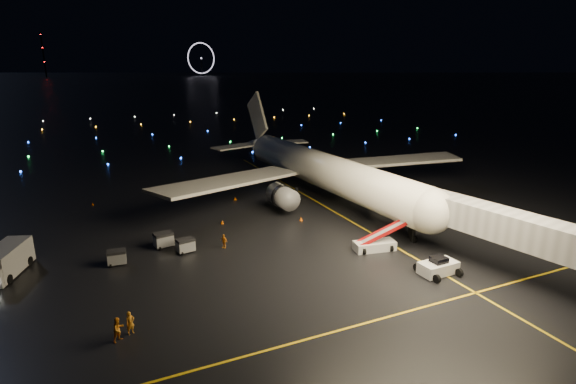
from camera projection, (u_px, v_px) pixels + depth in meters
name	position (u px, v px, depth m)	size (l,w,h in m)	color
ground	(110.00, 94.00, 307.51)	(2000.00, 2000.00, 0.00)	black
lane_centre	(337.00, 213.00, 63.19)	(0.25, 80.00, 0.02)	#E4B70E
lane_cross	(312.00, 338.00, 34.55)	(60.00, 0.25, 0.02)	#E4B70E
airliner	(313.00, 148.00, 70.40)	(53.18, 50.53, 15.07)	silver
pushback_tug	(438.00, 265.00, 44.81)	(3.87, 2.03, 1.84)	silver
belt_loader	(375.00, 236.00, 50.39)	(6.83, 1.86, 3.31)	silver
service_truck	(7.00, 260.00, 44.75)	(2.50, 7.92, 2.92)	silver
crew_a	(130.00, 323.00, 34.86)	(0.70, 0.46, 1.91)	orange
crew_b	(118.00, 329.00, 33.99)	(0.95, 0.74, 1.96)	orange
crew_c	(224.00, 241.00, 51.16)	(0.98, 0.41, 1.68)	orange
safety_cone_0	(301.00, 219.00, 60.21)	(0.46, 0.46, 0.52)	#E35B00
safety_cone_1	(235.00, 198.00, 69.31)	(0.49, 0.49, 0.56)	#E35B00
safety_cone_2	(222.00, 222.00, 59.07)	(0.41, 0.41, 0.47)	#E35B00
safety_cone_3	(93.00, 204.00, 66.75)	(0.41, 0.41, 0.47)	#E35B00
ferris_wheel	(201.00, 59.00, 735.31)	(50.00, 4.00, 52.00)	black
radio_mast	(43.00, 55.00, 659.27)	(1.80, 1.80, 64.00)	black
taxiway_lights	(152.00, 131.00, 137.89)	(164.00, 92.00, 0.36)	black
baggage_cart_0	(164.00, 240.00, 51.43)	(2.04, 1.43, 1.73)	gray
baggage_cart_1	(185.00, 246.00, 50.03)	(1.88, 1.32, 1.60)	gray
baggage_cart_2	(117.00, 257.00, 46.99)	(1.86, 1.30, 1.58)	gray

